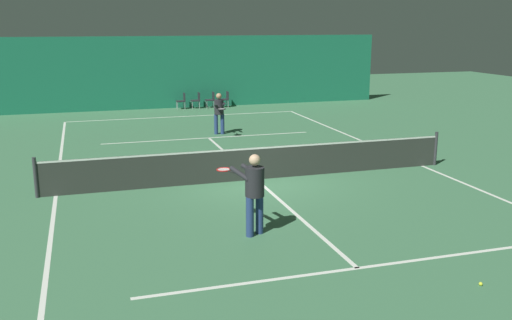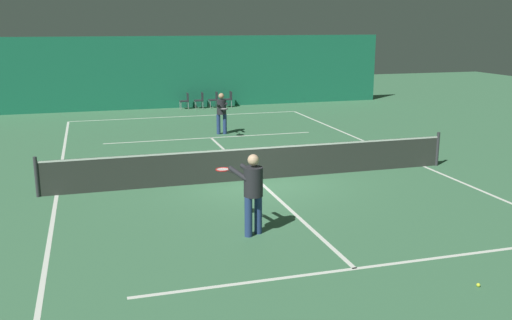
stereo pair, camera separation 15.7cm
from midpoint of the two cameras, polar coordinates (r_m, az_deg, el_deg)
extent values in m
plane|color=#3D704C|center=(16.49, -0.24, -1.97)|extent=(60.00, 60.00, 0.00)
cube|color=#196B4C|center=(30.57, -8.42, 8.66)|extent=(23.00, 0.12, 3.74)
cube|color=silver|center=(27.85, -7.34, 4.35)|extent=(11.00, 0.10, 0.00)
cube|color=silver|center=(22.53, -4.95, 2.23)|extent=(8.25, 0.10, 0.00)
cube|color=silver|center=(10.87, 9.70, -10.61)|extent=(8.25, 0.10, 0.00)
cube|color=silver|center=(15.87, -19.66, -3.40)|extent=(0.10, 23.80, 0.00)
cube|color=silver|center=(18.78, 16.04, -0.57)|extent=(0.10, 23.80, 0.00)
cube|color=silver|center=(16.49, -0.24, -1.96)|extent=(0.10, 12.80, 0.00)
cube|color=#2D332D|center=(16.37, -0.25, -0.36)|extent=(11.90, 0.02, 0.95)
cube|color=white|center=(16.27, -0.25, 1.17)|extent=(11.90, 0.02, 0.05)
cylinder|color=#333338|center=(15.77, -21.44, -1.65)|extent=(0.10, 0.10, 1.07)
cylinder|color=#333338|center=(18.91, 17.29, 1.10)|extent=(0.10, 0.10, 1.07)
cylinder|color=navy|center=(12.07, -0.99, -5.71)|extent=(0.22, 0.22, 0.87)
cylinder|color=navy|center=(12.25, -0.02, -5.43)|extent=(0.22, 0.22, 0.87)
cylinder|color=#232328|center=(11.94, -0.51, -2.19)|extent=(0.54, 0.54, 0.63)
sphere|color=#DBAD89|center=(11.82, -0.51, 0.00)|extent=(0.24, 0.24, 0.24)
cylinder|color=#232328|center=(12.00, -1.99, -1.40)|extent=(0.35, 0.58, 0.25)
cylinder|color=#232328|center=(12.21, -0.83, -1.13)|extent=(0.35, 0.58, 0.25)
cylinder|color=black|center=(12.45, -2.73, -1.22)|extent=(0.16, 0.29, 0.03)
torus|color=red|center=(12.68, -3.60, -0.96)|extent=(0.44, 0.44, 0.03)
cylinder|color=silver|center=(12.68, -3.60, -0.96)|extent=(0.37, 0.37, 0.00)
cylinder|color=navy|center=(23.22, -3.57, 3.61)|extent=(0.18, 0.18, 0.82)
cylinder|color=navy|center=(23.20, -4.21, 3.59)|extent=(0.18, 0.18, 0.82)
cylinder|color=#232328|center=(23.10, -3.92, 5.31)|extent=(0.43, 0.43, 0.59)
sphere|color=tan|center=(23.04, -3.93, 6.40)|extent=(0.23, 0.23, 0.23)
cylinder|color=#232328|center=(22.83, -3.47, 5.56)|extent=(0.17, 0.57, 0.24)
cylinder|color=#232328|center=(22.80, -4.24, 5.54)|extent=(0.17, 0.57, 0.24)
cylinder|color=black|center=(22.41, -3.75, 5.22)|extent=(0.07, 0.31, 0.03)
torus|color=black|center=(22.11, -3.67, 5.11)|extent=(0.37, 0.37, 0.03)
cylinder|color=silver|center=(22.11, -3.67, 5.11)|extent=(0.31, 0.31, 0.00)
cylinder|color=#99999E|center=(30.42, -8.10, 5.47)|extent=(0.03, 0.03, 0.39)
cylinder|color=#99999E|center=(30.04, -7.98, 5.37)|extent=(0.03, 0.03, 0.39)
cylinder|color=#99999E|center=(30.48, -7.39, 5.51)|extent=(0.03, 0.03, 0.39)
cylinder|color=#99999E|center=(30.11, -7.27, 5.41)|extent=(0.03, 0.03, 0.39)
cube|color=#232328|center=(30.23, -7.70, 5.85)|extent=(0.44, 0.44, 0.05)
cube|color=#232328|center=(30.23, -7.34, 6.29)|extent=(0.04, 0.44, 0.40)
cylinder|color=#99999E|center=(30.54, -6.65, 5.55)|extent=(0.03, 0.03, 0.39)
cylinder|color=#99999E|center=(30.17, -6.52, 5.45)|extent=(0.03, 0.03, 0.39)
cylinder|color=#99999E|center=(30.61, -5.95, 5.58)|extent=(0.03, 0.03, 0.39)
cylinder|color=#99999E|center=(30.25, -5.81, 5.49)|extent=(0.03, 0.03, 0.39)
cube|color=#232328|center=(30.36, -6.25, 5.93)|extent=(0.44, 0.44, 0.05)
cube|color=#232328|center=(30.37, -5.88, 6.37)|extent=(0.04, 0.44, 0.40)
cylinder|color=#99999E|center=(30.69, -5.22, 5.62)|extent=(0.03, 0.03, 0.39)
cylinder|color=#99999E|center=(30.32, -5.07, 5.53)|extent=(0.03, 0.03, 0.39)
cylinder|color=#99999E|center=(30.77, -4.53, 5.65)|extent=(0.03, 0.03, 0.39)
cylinder|color=#99999E|center=(30.40, -4.37, 5.56)|extent=(0.03, 0.03, 0.39)
cube|color=#232328|center=(30.52, -4.81, 6.00)|extent=(0.44, 0.44, 0.05)
cube|color=#232328|center=(30.53, -4.44, 6.43)|extent=(0.04, 0.44, 0.40)
cylinder|color=#99999E|center=(30.86, -3.80, 5.69)|extent=(0.03, 0.03, 0.39)
cylinder|color=#99999E|center=(30.49, -3.64, 5.60)|extent=(0.03, 0.03, 0.39)
cylinder|color=#99999E|center=(30.95, -3.11, 5.72)|extent=(0.03, 0.03, 0.39)
cylinder|color=#99999E|center=(30.58, -2.94, 5.63)|extent=(0.03, 0.03, 0.39)
cube|color=#232328|center=(30.69, -3.38, 6.07)|extent=(0.44, 0.44, 0.05)
cube|color=#232328|center=(30.71, -3.02, 6.50)|extent=(0.04, 0.44, 0.40)
sphere|color=#D1DB33|center=(10.76, 21.16, -11.48)|extent=(0.07, 0.07, 0.07)
camera|label=1|loc=(0.08, -90.31, -0.07)|focal=40.00mm
camera|label=2|loc=(0.08, 89.69, 0.07)|focal=40.00mm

